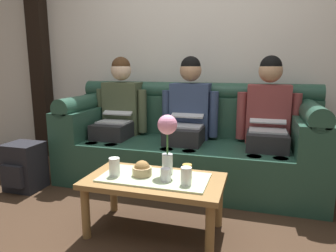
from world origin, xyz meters
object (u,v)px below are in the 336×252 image
Objects in this scene: coffee_table at (154,185)px; flower_vase at (167,134)px; couch at (188,145)px; cup_near_right at (166,175)px; snack_bowl at (142,170)px; cup_near_left at (186,176)px; person_middle at (188,116)px; backpack_left at (24,167)px; person_left at (118,112)px; person_right at (268,119)px; cup_far_left at (114,167)px; cup_far_center at (187,171)px.

flower_vase reaches higher than coffee_table.
cup_near_right is at bearing -84.82° from couch.
coffee_table is 7.01× the size of snack_bowl.
flower_vase is 4.90× the size of cup_near_right.
cup_near_left reaches higher than snack_bowl.
backpack_left is (-1.40, -0.64, -0.44)m from person_middle.
flower_vase is at bearing -85.79° from person_middle.
backpack_left is (-1.63, 0.43, -0.24)m from cup_near_left.
backpack_left is at bearing 164.76° from snack_bowl.
couch is 28.99× the size of cup_near_right.
cup_near_right is (0.18, -0.05, 0.00)m from snack_bowl.
person_right is at bearing 0.00° from person_left.
backpack_left is (-1.46, 0.28, -0.46)m from flower_vase.
snack_bowl is 0.19m from cup_near_right.
person_left reaches higher than couch.
person_right is 1.32× the size of coffee_table.
person_middle reaches higher than flower_vase.
snack_bowl is at bearing -95.07° from couch.
cup_near_right is at bearing -121.48° from person_right.
couch reaches higher than cup_near_right.
person_left is at bearing 123.03° from snack_bowl.
person_right is at bearing 46.66° from cup_far_left.
person_right is 1.11m from cup_far_center.
backpack_left is at bearing 169.28° from flower_vase.
person_left reaches higher than cup_near_left.
couch reaches higher than cup_far_center.
couch is 1.10m from cup_near_left.
backpack_left is (-1.40, -0.64, -0.15)m from couch.
coffee_table is 0.14m from snack_bowl.
snack_bowl reaches higher than cup_near_right.
flower_vase is 1.56m from backpack_left.
person_middle is 1.01m from cup_far_center.
person_right reaches higher than flower_vase.
person_right is 1.13m from flower_vase.
flower_vase is (0.07, 0.08, 0.34)m from coffee_table.
person_right is 9.28× the size of snack_bowl.
snack_bowl is at bearing -153.00° from flower_vase.
snack_bowl is 1.05× the size of cup_far_left.
person_middle is at bearing 94.21° from flower_vase.
person_left and person_middle have the same top height.
snack_bowl is at bearing -15.24° from backpack_left.
cup_far_left reaches higher than cup_far_center.
snack_bowl is (-0.82, -0.99, -0.22)m from person_right.
flower_vase is 0.29m from snack_bowl.
couch reaches higher than backpack_left.
person_middle is (0.00, -0.00, 0.29)m from couch.
cup_near_right is at bearing -15.26° from backpack_left.
person_middle reaches higher than cup_far_center.
cup_far_left is 1.23m from backpack_left.
couch is at bearing 94.19° from flower_vase.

